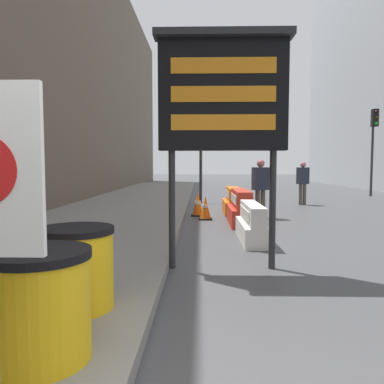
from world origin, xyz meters
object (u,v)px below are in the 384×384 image
jersey_barrier_red_striped (241,209)px  traffic_light_far_side (374,134)px  jersey_barrier_white (252,224)px  pedestrian_worker (260,184)px  barrel_drum_middle (77,268)px  message_board (223,96)px  jersey_barrier_orange_near (233,202)px  pedestrian_passerby (303,179)px  traffic_cone_far (205,208)px  barrel_drum_foreground (40,305)px  traffic_light_near_curb (201,136)px  traffic_cone_near (252,205)px  traffic_cone_mid (198,204)px

jersey_barrier_red_striped → traffic_light_far_side: bearing=50.3°
jersey_barrier_white → pedestrian_worker: 3.44m
barrel_drum_middle → message_board: size_ratio=0.23×
jersey_barrier_orange_near → traffic_light_far_side: (7.43, 6.71, 2.72)m
message_board → pedestrian_passerby: size_ratio=2.06×
traffic_cone_far → pedestrian_worker: (1.61, 0.36, 0.68)m
jersey_barrier_red_striped → traffic_light_far_side: traffic_light_far_side is taller
jersey_barrier_red_striped → pedestrian_passerby: size_ratio=1.05×
traffic_cone_far → barrel_drum_foreground: bearing=-99.0°
barrel_drum_middle → barrel_drum_foreground: bearing=-86.3°
barrel_drum_middle → pedestrian_passerby: size_ratio=0.47×
message_board → traffic_light_far_side: bearing=58.2°
jersey_barrier_white → traffic_cone_far: bearing=107.3°
jersey_barrier_red_striped → pedestrian_passerby: pedestrian_passerby is taller
jersey_barrier_orange_near → traffic_cone_far: 1.70m
barrel_drum_foreground → traffic_light_near_curb: (1.14, 12.63, 2.15)m
message_board → traffic_light_near_curb: 9.66m
jersey_barrier_orange_near → traffic_light_near_curb: bearing=108.2°
jersey_barrier_orange_near → traffic_light_far_side: 10.37m
traffic_light_far_side → barrel_drum_foreground: bearing=-120.8°
barrel_drum_foreground → traffic_light_near_curb: 12.86m
barrel_drum_middle → jersey_barrier_red_striped: barrel_drum_middle is taller
pedestrian_worker → pedestrian_passerby: (2.23, 3.70, -0.02)m
barrel_drum_middle → traffic_cone_near: barrel_drum_middle is taller
jersey_barrier_white → traffic_cone_near: size_ratio=2.48×
jersey_barrier_white → jersey_barrier_red_striped: (-0.00, 2.14, 0.06)m
message_board → jersey_barrier_white: message_board is taller
traffic_cone_far → traffic_light_far_side: size_ratio=0.16×
jersey_barrier_white → traffic_light_far_side: size_ratio=0.44×
message_board → traffic_cone_mid: message_board is taller
jersey_barrier_red_striped → pedestrian_passerby: 5.71m
traffic_light_near_curb → traffic_cone_mid: bearing=-91.3°
message_board → pedestrian_worker: size_ratio=2.02×
jersey_barrier_white → jersey_barrier_red_striped: size_ratio=1.05×
message_board → traffic_cone_far: bearing=92.1°
jersey_barrier_red_striped → traffic_cone_near: jersey_barrier_red_striped is taller
jersey_barrier_white → pedestrian_worker: size_ratio=1.09×
traffic_cone_near → pedestrian_worker: 0.70m
barrel_drum_middle → jersey_barrier_red_striped: size_ratio=0.45×
barrel_drum_foreground → traffic_light_near_curb: bearing=84.8°
barrel_drum_foreground → pedestrian_passerby: size_ratio=0.47×
jersey_barrier_red_striped → barrel_drum_foreground: bearing=-107.0°
jersey_barrier_white → traffic_light_far_side: 13.62m
barrel_drum_foreground → jersey_barrier_red_striped: 7.52m
traffic_light_near_curb → traffic_light_far_side: 9.19m
jersey_barrier_white → jersey_barrier_red_striped: 2.14m
jersey_barrier_white → jersey_barrier_orange_near: size_ratio=1.08×
jersey_barrier_white → jersey_barrier_red_striped: bearing=90.0°
barrel_drum_middle → traffic_light_near_curb: 11.91m
barrel_drum_foreground → pedestrian_worker: (2.88, 8.36, 0.45)m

